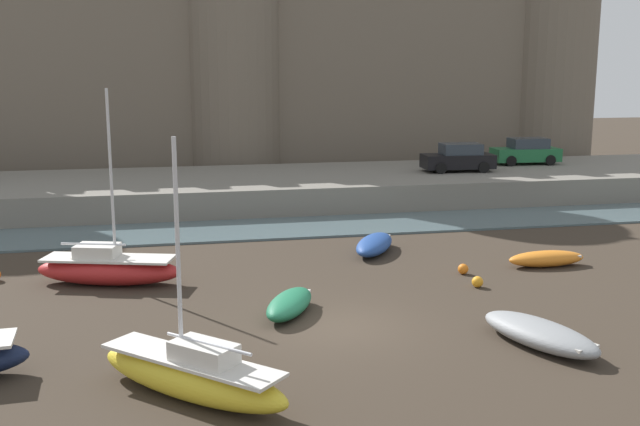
% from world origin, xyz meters
% --- Properties ---
extents(ground_plane, '(160.00, 160.00, 0.00)m').
position_xyz_m(ground_plane, '(0.00, 0.00, 0.00)').
color(ground_plane, '#382D23').
extents(water_channel, '(80.00, 4.50, 0.10)m').
position_xyz_m(water_channel, '(0.00, 13.52, 0.05)').
color(water_channel, slate).
rests_on(water_channel, ground).
extents(quay_road, '(58.03, 10.00, 1.49)m').
position_xyz_m(quay_road, '(0.00, 20.77, 0.74)').
color(quay_road, slate).
rests_on(quay_road, ground).
extents(castle, '(53.22, 7.19, 22.09)m').
position_xyz_m(castle, '(-0.00, 30.44, 8.40)').
color(castle, '#706354').
rests_on(castle, ground).
extents(rowboat_near_channel_right, '(2.77, 3.56, 0.71)m').
position_xyz_m(rowboat_near_channel_right, '(3.49, 8.25, 0.37)').
color(rowboat_near_channel_right, '#234793').
rests_on(rowboat_near_channel_right, ground).
extents(sailboat_foreground_left, '(5.32, 2.93, 6.76)m').
position_xyz_m(sailboat_foreground_left, '(-6.81, 5.85, 0.59)').
color(sailboat_foreground_left, red).
rests_on(sailboat_foreground_left, ground).
extents(rowboat_midflat_right, '(2.69, 4.07, 0.70)m').
position_xyz_m(rowboat_midflat_right, '(5.02, -2.65, 0.37)').
color(rowboat_midflat_right, gray).
rests_on(rowboat_midflat_right, ground).
extents(rowboat_midflat_centre, '(3.03, 0.98, 0.60)m').
position_xyz_m(rowboat_midflat_centre, '(9.32, 4.89, 0.32)').
color(rowboat_midflat_centre, orange).
rests_on(rowboat_midflat_centre, ground).
extents(rowboat_foreground_centre, '(2.32, 3.06, 0.68)m').
position_xyz_m(rowboat_foreground_centre, '(-1.19, 1.33, 0.36)').
color(rowboat_foreground_centre, '#1E6B47').
rests_on(rowboat_foreground_centre, ground).
extents(sailboat_near_channel_left, '(4.71, 4.66, 5.98)m').
position_xyz_m(sailboat_near_channel_left, '(-4.34, -4.00, 0.58)').
color(sailboat_near_channel_left, yellow).
rests_on(sailboat_near_channel_left, ground).
extents(mooring_buoy_off_centre, '(0.39, 0.39, 0.39)m').
position_xyz_m(mooring_buoy_off_centre, '(5.79, 4.51, 0.19)').
color(mooring_buoy_off_centre, orange).
rests_on(mooring_buoy_off_centre, ground).
extents(mooring_buoy_mid_mud, '(0.39, 0.39, 0.39)m').
position_xyz_m(mooring_buoy_mid_mud, '(5.62, 2.84, 0.20)').
color(mooring_buoy_mid_mud, orange).
rests_on(mooring_buoy_mid_mud, ground).
extents(car_quay_centre_east, '(4.19, 2.06, 1.62)m').
position_xyz_m(car_quay_centre_east, '(11.95, 20.21, 2.27)').
color(car_quay_centre_east, black).
rests_on(car_quay_centre_east, quay_road).
extents(car_quay_west, '(4.19, 2.06, 1.62)m').
position_xyz_m(car_quay_west, '(17.35, 22.46, 2.27)').
color(car_quay_west, '#1E6638').
rests_on(car_quay_west, quay_road).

